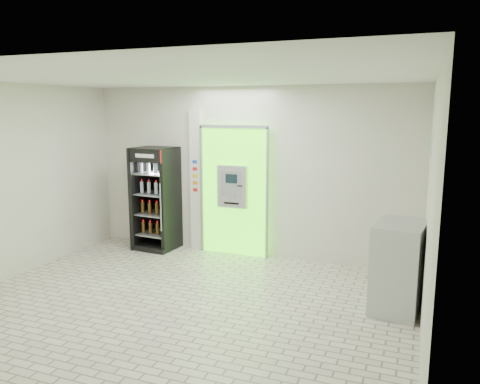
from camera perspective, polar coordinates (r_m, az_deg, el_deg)
The scene contains 7 objects.
ground at distance 6.52m, azimuth -7.12°, elevation -13.56°, with size 6.00×6.00×0.00m, color beige.
room_shell at distance 6.02m, azimuth -7.50°, elevation 2.71°, with size 6.00×6.00×6.00m.
atm_assembly at distance 8.37m, azimuth -0.65°, elevation 0.24°, with size 1.30×0.24×2.33m.
pillar at distance 8.70m, azimuth -5.34°, elevation 1.43°, with size 0.22×0.11×2.60m.
beverage_cooler at distance 8.87m, azimuth -10.19°, elevation -1.03°, with size 0.76×0.71×1.91m.
steel_cabinet at distance 6.49m, azimuth 18.79°, elevation -8.62°, with size 0.70×0.94×1.17m.
exit_sign at distance 6.65m, azimuth 22.24°, elevation 5.17°, with size 0.02×0.22×0.26m.
Camera 1 is at (2.88, -5.23, 2.61)m, focal length 35.00 mm.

